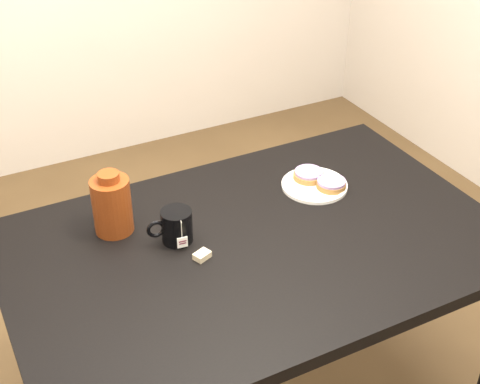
# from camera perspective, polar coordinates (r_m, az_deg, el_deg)

# --- Properties ---
(table) EXTENTS (1.40, 0.90, 0.75)m
(table) POSITION_cam_1_polar(r_m,az_deg,el_deg) (1.95, 1.40, -6.09)
(table) COLOR black
(table) RESTS_ON ground_plane
(plate) EXTENTS (0.21, 0.21, 0.02)m
(plate) POSITION_cam_1_polar(r_m,az_deg,el_deg) (2.14, 6.37, 0.62)
(plate) COLOR white
(plate) RESTS_ON table
(bagel_back) EXTENTS (0.10, 0.10, 0.03)m
(bagel_back) POSITION_cam_1_polar(r_m,az_deg,el_deg) (2.16, 5.87, 1.48)
(bagel_back) COLOR brown
(bagel_back) RESTS_ON plate
(bagel_front) EXTENTS (0.12, 0.12, 0.03)m
(bagel_front) POSITION_cam_1_polar(r_m,az_deg,el_deg) (2.12, 7.80, 0.70)
(bagel_front) COLOR brown
(bagel_front) RESTS_ON plate
(mug) EXTENTS (0.14, 0.10, 0.10)m
(mug) POSITION_cam_1_polar(r_m,az_deg,el_deg) (1.88, -5.48, -2.90)
(mug) COLOR black
(mug) RESTS_ON table
(teabag_pouch) EXTENTS (0.05, 0.05, 0.02)m
(teabag_pouch) POSITION_cam_1_polar(r_m,az_deg,el_deg) (1.83, -3.26, -5.42)
(teabag_pouch) COLOR #C6B793
(teabag_pouch) RESTS_ON table
(bagel_package) EXTENTS (0.11, 0.11, 0.19)m
(bagel_package) POSITION_cam_1_polar(r_m,az_deg,el_deg) (1.92, -10.88, -1.06)
(bagel_package) COLOR #551E0B
(bagel_package) RESTS_ON table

